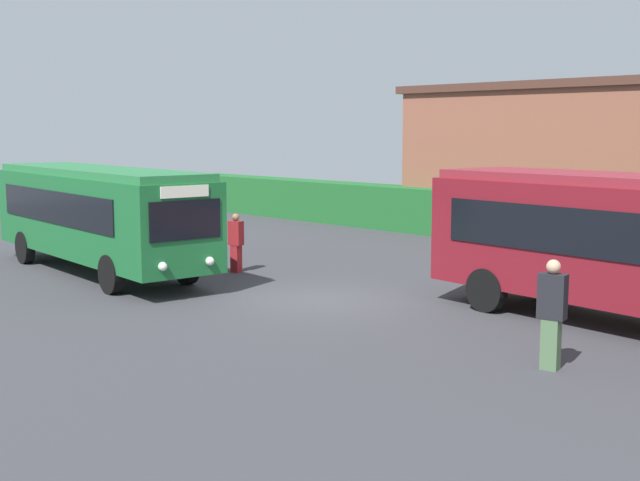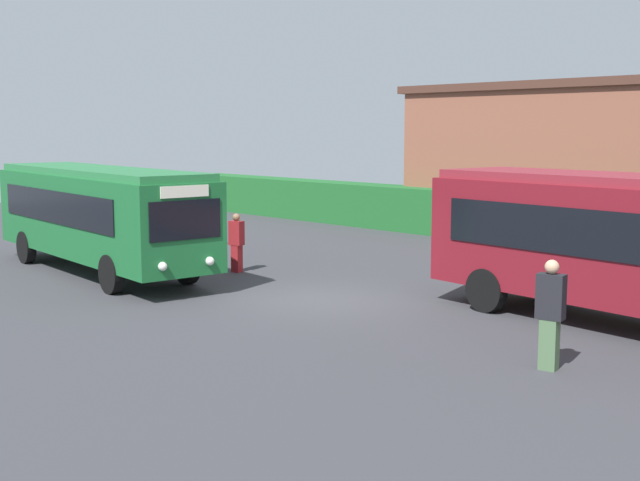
% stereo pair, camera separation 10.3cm
% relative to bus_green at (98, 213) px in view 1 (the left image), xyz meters
% --- Properties ---
extents(ground_plane, '(64.00, 64.00, 0.00)m').
position_rel_bus_green_xyz_m(ground_plane, '(7.01, 2.00, -1.75)').
color(ground_plane, '#38383D').
extents(bus_green, '(10.17, 3.12, 3.02)m').
position_rel_bus_green_xyz_m(bus_green, '(0.00, 0.00, 0.00)').
color(bus_green, '#19602D').
rests_on(bus_green, ground_plane).
extents(bus_maroon, '(8.88, 3.12, 3.17)m').
position_rel_bus_green_xyz_m(bus_maroon, '(13.41, 4.76, 0.07)').
color(bus_maroon, maroon).
rests_on(bus_maroon, ground_plane).
extents(person_left, '(0.45, 0.35, 1.71)m').
position_rel_bus_green_xyz_m(person_left, '(2.57, 2.94, -0.85)').
color(person_left, maroon).
rests_on(person_left, ground_plane).
extents(person_center, '(0.51, 0.35, 1.92)m').
position_rel_bus_green_xyz_m(person_center, '(14.11, 0.84, -0.74)').
color(person_center, '#4C6B47').
rests_on(person_center, ground_plane).
extents(hedge_row, '(44.00, 1.61, 1.78)m').
position_rel_bus_green_xyz_m(hedge_row, '(7.01, 14.22, -0.86)').
color(hedge_row, '#1E5E29').
rests_on(hedge_row, ground_plane).
extents(depot_building, '(14.37, 8.04, 5.84)m').
position_rel_bus_green_xyz_m(depot_building, '(5.77, 18.30, 1.18)').
color(depot_building, brown).
rests_on(depot_building, ground_plane).
extents(traffic_cone, '(0.36, 0.36, 0.60)m').
position_rel_bus_green_xyz_m(traffic_cone, '(-2.51, 6.17, -1.45)').
color(traffic_cone, orange).
rests_on(traffic_cone, ground_plane).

